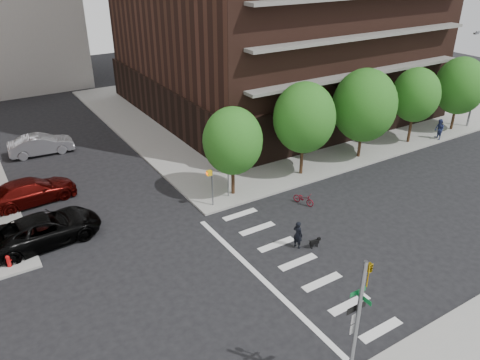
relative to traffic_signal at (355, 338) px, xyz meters
The scene contains 19 objects.
ground 7.98m from the traffic_signal, 86.42° to the left, with size 120.00×120.00×0.00m, color black.
sidewalk_ne 37.51m from the traffic_signal, 55.92° to the left, with size 39.00×33.00×0.15m, color gray.
crosswalk 8.40m from the traffic_signal, 70.35° to the left, with size 3.85×13.00×0.01m.
tree_a 16.66m from the traffic_signal, 74.39° to the left, with size 4.00×4.00×5.90m.
tree_b 19.20m from the traffic_signal, 56.79° to the left, with size 4.50×4.50×6.65m.
tree_c 23.02m from the traffic_signal, 44.16° to the left, with size 5.00×5.00×6.80m.
tree_d 27.63m from the traffic_signal, 35.44° to the left, with size 4.00×4.00×6.20m.
tree_e 32.69m from the traffic_signal, 29.33° to the left, with size 4.50×4.50×6.35m.
traffic_signal is the anchor object (origin of this frame).
pedestrian_signal 15.69m from the traffic_signal, 79.76° to the left, with size 2.18×0.67×2.60m.
fire_hydrant 18.42m from the traffic_signal, 123.26° to the left, with size 0.24×0.24×0.73m.
streetlamp 34.21m from the traffic_signal, 27.39° to the left, with size 2.14×0.22×9.00m.
parked_car_black 18.66m from the traffic_signal, 114.60° to the left, with size 6.29×2.90×1.75m, color black.
parked_car_maroon 23.63m from the traffic_signal, 108.67° to the left, with size 5.84×2.38×1.70m, color #480806.
parked_car_silver 31.09m from the traffic_signal, 99.75° to the left, with size 5.08×1.77×1.67m, color #AFB0B8.
scooter 14.82m from the traffic_signal, 57.79° to the left, with size 0.54×1.56×0.82m, color maroon.
dog_walker 9.87m from the traffic_signal, 63.44° to the left, with size 0.41×0.62×1.70m, color black.
dog 9.89m from the traffic_signal, 57.50° to the left, with size 0.68×0.24×0.57m.
pedestrian_far 29.34m from the traffic_signal, 30.79° to the left, with size 0.69×0.88×1.81m, color navy.
Camera 1 is at (-10.82, -16.02, 15.59)m, focal length 35.00 mm.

